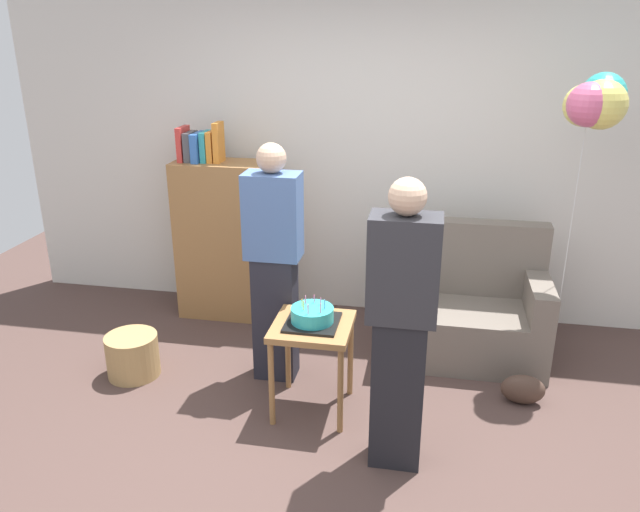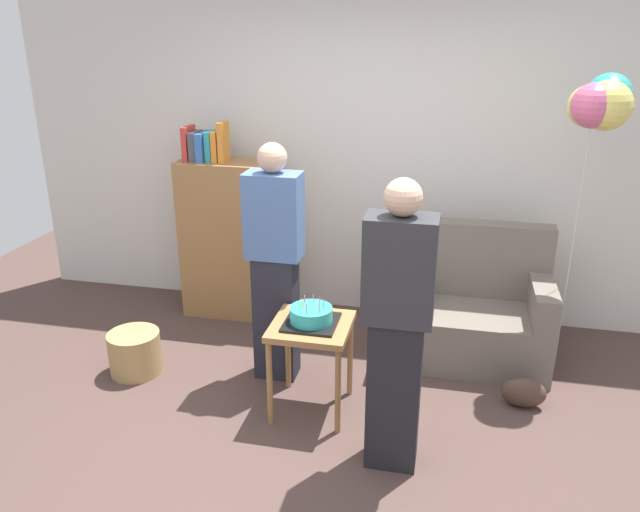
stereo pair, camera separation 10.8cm
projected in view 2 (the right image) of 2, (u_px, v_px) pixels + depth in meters
The scene contains 11 objects.
ground_plane at pixel (320, 454), 3.57m from camera, with size 8.00×8.00×0.00m, color #4C3833.
wall_back at pixel (375, 152), 4.97m from camera, with size 6.00×0.10×2.70m, color silver.
couch at pixel (471, 312), 4.54m from camera, with size 1.10×0.70×0.96m.
bookshelf at pixel (231, 237), 5.10m from camera, with size 0.80×0.36×1.61m.
side_table at pixel (311, 337), 3.82m from camera, with size 0.48×0.48×0.60m.
birthday_cake at pixel (311, 316), 3.77m from camera, with size 0.32×0.32×0.17m.
person_blowing_candles at pixel (275, 263), 4.10m from camera, with size 0.36×0.22×1.63m.
person_holding_cake at pixel (397, 328), 3.23m from camera, with size 0.36×0.22×1.63m.
wicker_basket at pixel (135, 353), 4.36m from camera, with size 0.36×0.36×0.30m, color #A88451.
handbag at pixel (524, 393), 3.98m from camera, with size 0.28×0.14×0.20m, color #473328.
balloon_bunch at pixel (600, 103), 3.80m from camera, with size 0.38×0.41×2.04m.
Camera 2 is at (0.64, -2.87, 2.32)m, focal length 34.92 mm.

